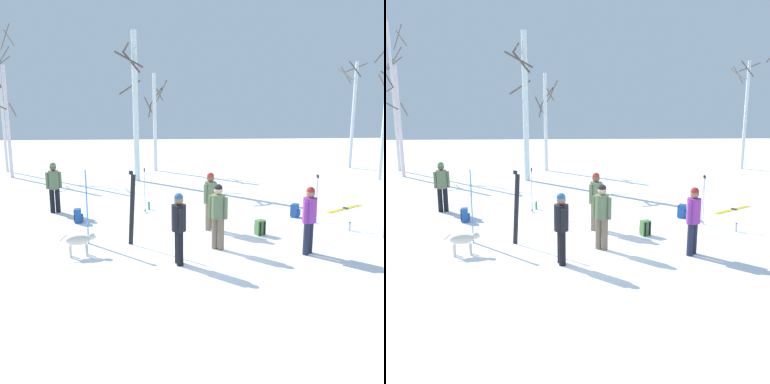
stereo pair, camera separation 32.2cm
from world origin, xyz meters
The scene contains 22 objects.
ground_plane centered at (0.00, 0.00, 0.00)m, with size 60.00×60.00×0.00m, color white.
person_0 centered at (0.35, 1.85, 0.98)m, with size 0.42×0.37×1.72m.
person_1 centered at (2.57, -0.37, 0.98)m, with size 0.40×0.39×1.72m.
person_2 centered at (-4.67, 4.19, 0.98)m, with size 0.50×0.34×1.72m.
person_3 centered at (-0.67, -0.86, 0.98)m, with size 0.34×0.51×1.72m.
person_4 centered at (0.36, 0.13, 0.98)m, with size 0.46×0.34×1.72m.
dog centered at (-3.09, -0.13, 0.39)m, with size 0.88×0.34×0.57m.
ski_pair_planted_1 centered at (-1.84, 0.63, 0.99)m, with size 0.25×0.13×2.00m.
ski_pair_planted_2 centered at (-3.03, 0.76, 1.00)m, with size 0.08×0.22×2.01m.
ski_pair_lying_0 centered at (5.32, 3.97, 0.01)m, with size 1.66×1.15×0.05m.
ski_poles_0 centered at (3.70, 2.31, 0.81)m, with size 0.07×0.22×1.53m.
ski_poles_1 centered at (-1.63, 3.98, 0.81)m, with size 0.07×0.21×1.52m.
backpack_0 centered at (-3.67, 2.87, 0.21)m, with size 0.32×0.30×0.44m.
backpack_1 centered at (1.71, 1.24, 0.21)m, with size 0.32×0.34×0.44m.
backpack_2 centered at (3.27, 3.05, 0.21)m, with size 0.34×0.33×0.44m.
water_bottle_0 centered at (4.43, 1.47, 0.13)m, with size 0.07×0.07×0.27m.
water_bottle_1 centered at (-1.51, 4.36, 0.13)m, with size 0.07×0.07×0.27m.
birch_tree_0 centered at (-9.08, 12.89, 3.99)m, with size 1.30×1.37×7.54m.
birch_tree_1 centered at (-8.33, 11.10, 2.77)m, with size 1.21×1.56×5.29m.
birch_tree_2 centered at (-2.21, 9.84, 3.49)m, with size 1.28×1.62×6.69m.
birch_tree_3 centered at (-1.36, 12.70, 2.65)m, with size 1.23×1.22×5.01m.
birch_tree_5 centered at (9.21, 12.82, 3.06)m, with size 1.52×1.52×5.66m.
Camera 2 is at (-0.73, -10.81, 3.88)m, focal length 41.83 mm.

